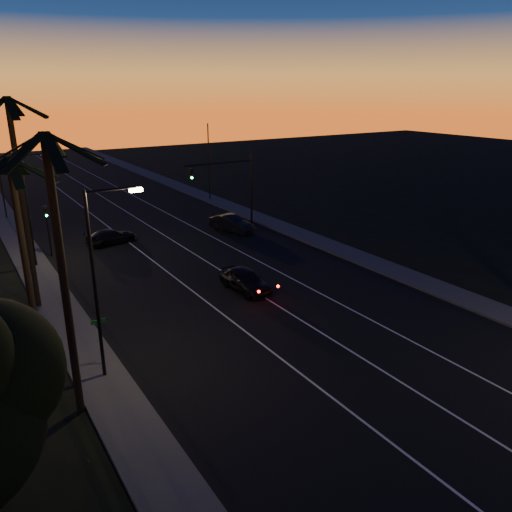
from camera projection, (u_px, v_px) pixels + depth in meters
road at (214, 271)px, 37.07m from camera, size 20.00×170.00×0.01m
sidewalk_left at (56, 303)px, 31.39m from camera, size 2.40×170.00×0.16m
sidewalk_right at (330, 246)px, 42.69m from camera, size 2.40×170.00×0.16m
lane_stripe_left at (176, 279)px, 35.55m from camera, size 0.12×160.00×0.01m
lane_stripe_mid at (220, 270)px, 37.32m from camera, size 0.12×160.00×0.01m
lane_stripe_right at (259, 261)px, 39.08m from camera, size 0.12×160.00×0.01m
palm_near at (60, 252)px, 18.82m from camera, size 4.25×4.16×11.53m
palm_mid at (21, 237)px, 23.59m from camera, size 4.25×4.16×10.03m
palm_far at (20, 186)px, 28.46m from camera, size 4.25×4.16×12.53m
streetlight_left_near at (100, 271)px, 21.94m from camera, size 2.55×0.26×9.00m
streetlight_left_far at (31, 201)px, 36.45m from camera, size 2.55×0.26×8.50m
street_sign at (100, 337)px, 23.88m from camera, size 0.70×0.06×2.60m
signal_mast at (230, 178)px, 47.13m from camera, size 7.10×0.41×7.00m
signal_post at (47, 222)px, 39.34m from camera, size 0.28×0.37×4.20m
far_pole_left at (0, 176)px, 50.09m from camera, size 0.14×0.14×9.00m
far_pole_right at (209, 163)px, 58.79m from camera, size 0.14×0.14×9.00m
lead_car at (245, 280)px, 33.30m from camera, size 2.01×5.00×1.50m
right_car at (231, 223)px, 47.00m from camera, size 2.90×4.91×1.53m
cross_car at (111, 237)px, 43.29m from camera, size 4.70×2.70×1.28m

